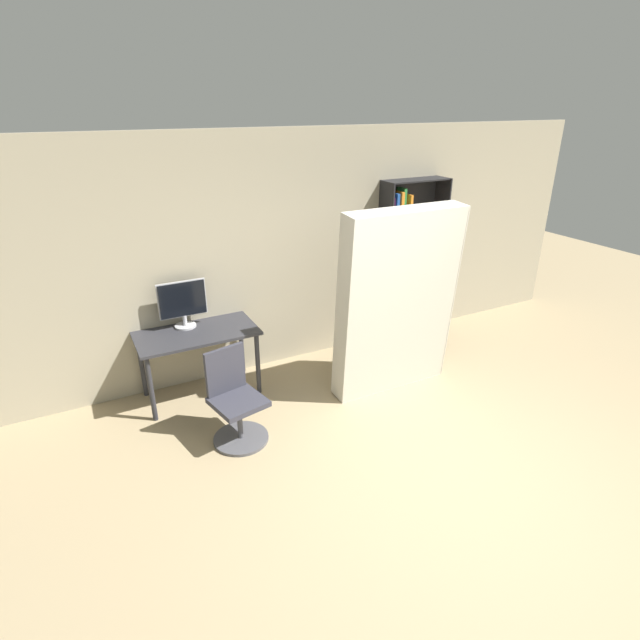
# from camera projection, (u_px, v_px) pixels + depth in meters

# --- Properties ---
(ground_plane) EXTENTS (16.00, 16.00, 0.00)m
(ground_plane) POSITION_uv_depth(u_px,v_px,m) (463.00, 491.00, 4.11)
(ground_plane) COLOR #9E8966
(wall_back) EXTENTS (8.00, 0.06, 2.70)m
(wall_back) POSITION_uv_depth(u_px,v_px,m) (309.00, 249.00, 5.84)
(wall_back) COLOR tan
(wall_back) RESTS_ON ground
(desk) EXTENTS (1.23, 0.64, 0.74)m
(desk) POSITION_uv_depth(u_px,v_px,m) (197.00, 341.00, 5.21)
(desk) COLOR #2D2D33
(desk) RESTS_ON ground
(monitor) EXTENTS (0.50, 0.22, 0.51)m
(monitor) POSITION_uv_depth(u_px,v_px,m) (183.00, 302.00, 5.19)
(monitor) COLOR #B7B7BC
(monitor) RESTS_ON desk
(office_chair) EXTENTS (0.52, 0.52, 0.90)m
(office_chair) POSITION_uv_depth(u_px,v_px,m) (236.00, 406.00, 4.62)
(office_chair) COLOR #4C4C51
(office_chair) RESTS_ON ground
(bookshelf) EXTENTS (0.86, 0.30, 2.08)m
(bookshelf) POSITION_uv_depth(u_px,v_px,m) (401.00, 262.00, 6.37)
(bookshelf) COLOR black
(bookshelf) RESTS_ON ground
(mattress_near) EXTENTS (1.34, 0.41, 2.01)m
(mattress_near) POSITION_uv_depth(u_px,v_px,m) (397.00, 303.00, 5.21)
(mattress_near) COLOR beige
(mattress_near) RESTS_ON ground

